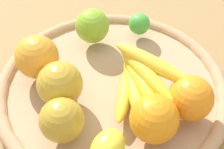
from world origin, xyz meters
name	(u,v)px	position (x,y,z in m)	size (l,w,h in m)	color
ground_plane	(112,94)	(0.00, 0.00, 0.00)	(2.40, 2.40, 0.00)	#997748
basket	(112,88)	(0.00, 0.00, 0.02)	(0.43, 0.43, 0.03)	tan
orange_1	(37,57)	(0.11, 0.08, 0.07)	(0.08, 0.08, 0.08)	orange
orange_0	(191,98)	(-0.14, -0.04, 0.07)	(0.08, 0.08, 0.08)	orange
banana_bunch	(139,78)	(-0.05, -0.02, 0.07)	(0.16, 0.14, 0.07)	yellow
lemon_0	(108,148)	(-0.11, 0.11, 0.06)	(0.06, 0.05, 0.05)	yellow
apple_2	(60,84)	(0.03, 0.09, 0.07)	(0.08, 0.08, 0.08)	gold
apple_1	(92,26)	(0.12, -0.06, 0.07)	(0.07, 0.07, 0.07)	#7DB32C
orange_2	(154,119)	(-0.13, 0.03, 0.07)	(0.08, 0.08, 0.08)	orange
lime_0	(139,24)	(0.06, -0.14, 0.05)	(0.04, 0.04, 0.04)	green
apple_0	(62,120)	(-0.03, 0.13, 0.07)	(0.07, 0.07, 0.07)	#B28E29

